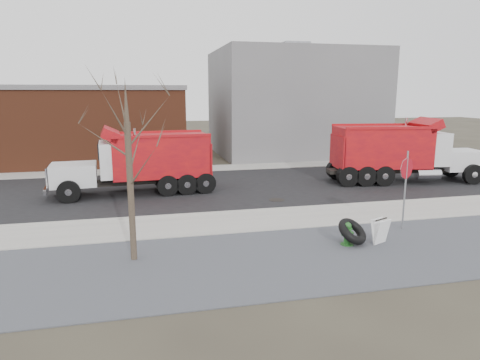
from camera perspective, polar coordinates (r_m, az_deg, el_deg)
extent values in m
plane|color=#383328|center=(15.74, -2.01, -6.13)|extent=(120.00, 120.00, 0.00)
cube|color=slate|center=(12.52, 1.09, -10.82)|extent=(60.00, 5.00, 0.03)
cube|color=#9E9B93|center=(15.96, -2.18, -5.76)|extent=(60.00, 2.50, 0.06)
cube|color=#9E9B93|center=(17.18, -3.00, -4.42)|extent=(60.00, 0.15, 0.11)
cube|color=black|center=(21.75, -5.17, -1.16)|extent=(60.00, 9.40, 0.02)
cube|color=#9E9B93|center=(27.29, -6.80, 1.45)|extent=(60.00, 2.00, 0.06)
cube|color=slate|center=(34.80, 7.04, 10.19)|extent=(12.00, 10.00, 8.00)
cube|color=brown|center=(32.61, -25.79, 6.41)|extent=(20.00, 8.00, 5.00)
cube|color=slate|center=(32.53, -26.20, 11.05)|extent=(20.20, 8.20, 0.30)
cylinder|color=#382D23|center=(12.45, -14.36, -1.72)|extent=(0.18, 0.18, 4.00)
cone|color=#382D23|center=(12.13, -14.98, 10.32)|extent=(0.14, 0.14, 1.20)
cylinder|color=#2A6426|center=(14.20, 14.07, -8.35)|extent=(0.41, 0.41, 0.06)
cylinder|color=#2A6426|center=(14.11, 14.13, -7.28)|extent=(0.21, 0.21, 0.56)
cylinder|color=#2A6426|center=(14.04, 14.18, -6.31)|extent=(0.28, 0.28, 0.05)
sphere|color=#2A6426|center=(14.01, 14.19, -5.95)|extent=(0.22, 0.22, 0.22)
cylinder|color=#2A6426|center=(13.98, 14.21, -5.58)|extent=(0.05, 0.05, 0.06)
cylinder|color=#2A6426|center=(13.99, 13.65, -7.07)|extent=(0.13, 0.13, 0.10)
cylinder|color=#2A6426|center=(14.19, 14.62, -6.85)|extent=(0.13, 0.13, 0.10)
cylinder|color=#2A6426|center=(13.98, 14.57, -7.20)|extent=(0.16, 0.14, 0.14)
torus|color=black|center=(14.19, 14.74, -6.64)|extent=(1.37, 1.36, 0.85)
cylinder|color=gray|center=(16.02, 21.13, -1.38)|extent=(0.06, 0.06, 2.82)
cylinder|color=#A60B18|center=(15.87, 21.34, 1.46)|extent=(0.71, 0.35, 0.77)
cube|color=white|center=(14.43, 18.48, -6.60)|extent=(0.62, 0.42, 0.81)
cube|color=white|center=(14.52, 17.92, -6.45)|extent=(0.62, 0.42, 0.81)
cube|color=black|center=(14.36, 18.30, -5.01)|extent=(0.56, 0.27, 0.04)
cube|color=black|center=(24.89, 20.78, 1.25)|extent=(8.27, 1.94, 0.21)
cube|color=silver|center=(26.39, 27.19, 2.42)|extent=(2.35, 2.14, 1.06)
cube|color=silver|center=(26.97, 29.11, 2.41)|extent=(0.29, 1.68, 0.96)
cube|color=silver|center=(25.34, 23.69, 3.94)|extent=(1.82, 2.40, 1.73)
cube|color=black|center=(25.65, 25.25, 4.98)|extent=(0.31, 1.91, 0.77)
cube|color=red|center=(24.19, 18.33, 4.24)|extent=(5.08, 2.93, 2.12)
cylinder|color=silver|center=(25.70, 21.13, 5.21)|extent=(0.15, 0.15, 2.31)
cylinder|color=black|center=(27.45, 26.28, 1.49)|extent=(1.09, 0.43, 1.06)
cylinder|color=black|center=(25.73, 28.66, 0.67)|extent=(1.09, 0.43, 1.06)
cylinder|color=black|center=(24.81, 14.84, 1.35)|extent=(1.09, 0.43, 1.06)
cylinder|color=black|center=(23.11, 16.38, 0.54)|extent=(1.09, 0.43, 1.06)
cube|color=black|center=(21.09, -13.63, -0.16)|extent=(7.42, 1.35, 0.20)
cube|color=silver|center=(21.02, -21.27, 0.69)|extent=(2.12, 1.91, 0.99)
cube|color=silver|center=(21.13, -24.16, 0.52)|extent=(0.18, 1.58, 0.90)
cube|color=silver|center=(20.87, -16.19, 2.71)|extent=(1.60, 2.18, 1.63)
cube|color=black|center=(20.81, -18.33, 3.82)|extent=(0.19, 1.81, 0.72)
cube|color=red|center=(20.99, -10.58, 3.27)|extent=(4.67, 2.50, 1.99)
cylinder|color=silver|center=(19.99, -13.76, 3.65)|extent=(0.14, 0.14, 2.17)
cylinder|color=black|center=(20.20, -21.89, -1.47)|extent=(1.01, 0.35, 0.99)
cylinder|color=black|center=(22.10, -21.52, -0.38)|extent=(1.01, 0.35, 0.99)
cylinder|color=black|center=(20.52, -7.15, -0.52)|extent=(1.01, 0.35, 0.99)
cylinder|color=black|center=(22.20, -7.95, 0.37)|extent=(1.01, 0.35, 0.99)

